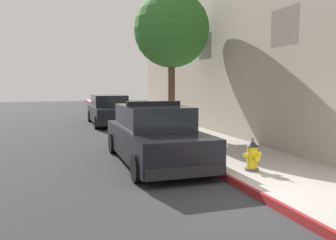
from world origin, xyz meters
name	(u,v)px	position (x,y,z in m)	size (l,w,h in m)	color
ground_plane	(30,139)	(-4.65, 10.00, -0.10)	(28.43, 60.00, 0.20)	#2B2B2D
sidewalk_pavement	(168,129)	(1.35, 10.00, 0.08)	(2.71, 60.00, 0.16)	#9E9991
curb_painted_edge	(139,130)	(-0.04, 10.00, 0.08)	(0.08, 60.00, 0.16)	maroon
storefront_building	(260,52)	(5.46, 8.96, 3.62)	(5.74, 20.03, 7.22)	gray
police_cruiser	(154,136)	(-1.07, 3.79, 0.74)	(1.94, 4.84, 1.68)	black
parked_car_silver_ahead	(109,111)	(-0.90, 13.19, 0.74)	(1.94, 4.84, 1.56)	black
fire_hydrant	(252,156)	(0.67, 1.65, 0.51)	(0.44, 0.40, 0.76)	#4C4C51
street_tree	(172,30)	(0.91, 8.21, 4.28)	(3.03, 3.03, 5.66)	brown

